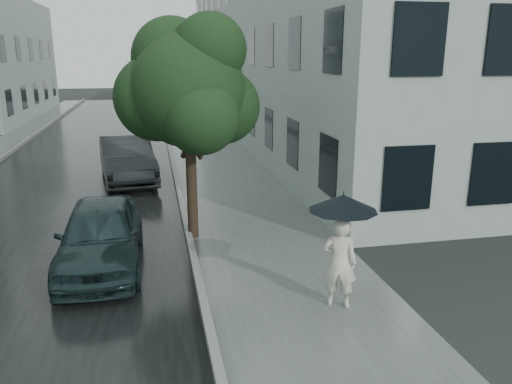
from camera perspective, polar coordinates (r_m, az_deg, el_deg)
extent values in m
plane|color=black|center=(9.83, 2.97, -10.54)|extent=(120.00, 120.00, 0.00)
cube|color=slate|center=(21.13, -4.62, 3.71)|extent=(3.50, 60.00, 0.01)
cube|color=slate|center=(20.97, -9.58, 3.66)|extent=(0.15, 60.00, 0.15)
cube|color=black|center=(21.16, -19.09, 2.92)|extent=(6.85, 60.00, 0.00)
cube|color=#96A39E|center=(29.09, 3.92, 15.87)|extent=(7.00, 36.00, 9.00)
cube|color=black|center=(28.36, -3.14, 15.89)|extent=(0.08, 32.40, 7.20)
cube|color=black|center=(39.36, -24.27, 13.77)|extent=(0.08, 16.20, 6.40)
imported|color=beige|center=(8.84, 9.52, -7.97)|extent=(0.70, 0.60, 1.63)
cylinder|color=black|center=(8.62, 9.78, -4.54)|extent=(0.02, 0.02, 0.77)
cone|color=black|center=(8.46, 9.94, -1.21)|extent=(1.49, 1.49, 0.28)
cylinder|color=black|center=(8.42, 9.99, -0.16)|extent=(0.02, 0.02, 0.08)
cylinder|color=black|center=(8.77, 9.65, -7.07)|extent=(0.03, 0.03, 0.06)
cylinder|color=#332619|center=(11.96, -7.35, 0.58)|extent=(0.25, 0.25, 2.51)
sphere|color=#1D3E1C|center=(11.59, -7.74, 11.43)|extent=(2.60, 2.60, 2.60)
sphere|color=#1D3E1C|center=(12.00, -3.89, 9.74)|extent=(1.79, 1.79, 1.79)
sphere|color=#1D3E1C|center=(11.97, -11.25, 10.47)|extent=(2.00, 2.00, 2.00)
sphere|color=#1D3E1C|center=(10.95, -6.34, 8.58)|extent=(1.69, 1.69, 1.69)
sphere|color=#1D3E1C|center=(12.14, -9.53, 14.86)|extent=(1.90, 1.90, 1.90)
sphere|color=#1D3E1C|center=(11.41, -5.26, 15.95)|extent=(1.61, 1.61, 1.61)
cylinder|color=black|center=(20.82, -7.44, 9.72)|extent=(0.12, 0.12, 4.50)
cylinder|color=black|center=(21.14, -7.23, 3.91)|extent=(0.28, 0.28, 0.20)
cylinder|color=black|center=(20.62, -8.32, 15.90)|extent=(0.50, 0.24, 0.08)
sphere|color=silver|center=(20.50, -9.12, 15.73)|extent=(0.32, 0.32, 0.32)
imported|color=#19292A|center=(10.86, -17.33, -4.67)|extent=(1.64, 4.05, 1.38)
imported|color=black|center=(18.01, -14.55, 3.70)|extent=(2.25, 4.85, 1.54)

